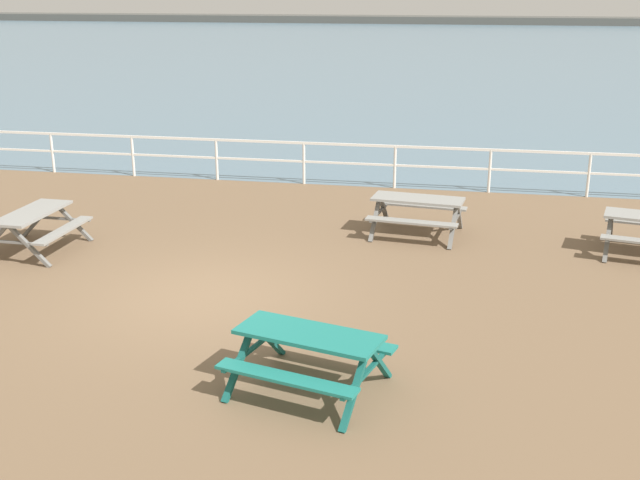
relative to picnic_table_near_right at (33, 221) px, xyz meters
name	(u,v)px	position (x,y,z in m)	size (l,w,h in m)	color
ground_plane	(205,302)	(3.91, -1.59, -0.68)	(30.00, 24.00, 0.20)	brown
sea_band	(423,49)	(3.91, 51.16, -0.58)	(142.00, 90.00, 0.01)	slate
distant_shoreline	(445,23)	(3.91, 94.16, -0.58)	(142.00, 6.00, 1.80)	#4C4C47
seaward_railing	(304,154)	(3.91, 6.16, 0.18)	(23.07, 0.07, 1.08)	white
picnic_table_near_right	(33,221)	(0.00, 0.00, 0.00)	(1.58, 1.84, 0.80)	gray
picnic_table_far_left	(309,347)	(6.21, -4.32, 0.00)	(2.12, 1.91, 0.80)	#1E7A70
picnic_table_far_right	(418,207)	(7.05, 2.38, 0.00)	(1.97, 1.73, 0.80)	gray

